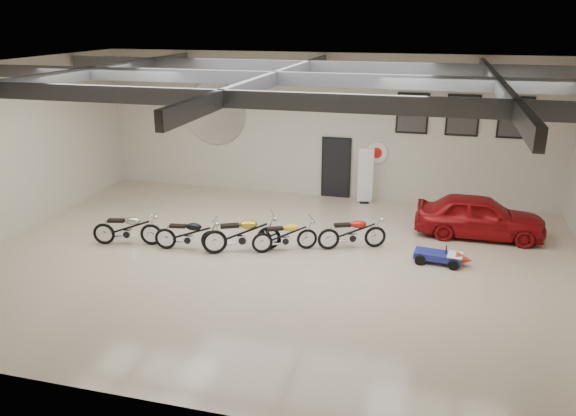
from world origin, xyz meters
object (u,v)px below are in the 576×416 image
(motorcycle_red, at_px, (352,232))
(go_kart, at_px, (443,254))
(motorcycle_black, at_px, (188,234))
(motorcycle_silver, at_px, (127,228))
(motorcycle_yellow, at_px, (285,235))
(banner_stand, at_px, (365,176))
(vintage_car, at_px, (480,216))
(motorcycle_gold, at_px, (242,233))

(motorcycle_red, relative_size, go_kart, 1.26)
(motorcycle_black, bearing_deg, motorcycle_silver, 174.66)
(motorcycle_silver, bearing_deg, motorcycle_yellow, -3.70)
(motorcycle_black, xyz_separation_m, motorcycle_red, (4.34, 1.29, 0.00))
(motorcycle_silver, relative_size, motorcycle_red, 1.02)
(go_kart, bearing_deg, motorcycle_black, -166.14)
(motorcycle_black, bearing_deg, motorcycle_red, 9.15)
(motorcycle_black, bearing_deg, motorcycle_yellow, 6.56)
(motorcycle_silver, bearing_deg, banner_stand, 29.54)
(motorcycle_yellow, xyz_separation_m, motorcycle_red, (1.76, 0.65, 0.02))
(motorcycle_yellow, relative_size, vintage_car, 0.49)
(motorcycle_yellow, relative_size, go_kart, 1.20)
(motorcycle_silver, relative_size, motorcycle_black, 1.03)
(banner_stand, xyz_separation_m, vintage_car, (3.65, -2.23, -0.33))
(go_kart, xyz_separation_m, vintage_car, (0.99, 2.29, 0.35))
(motorcycle_red, bearing_deg, go_kart, -31.71)
(motorcycle_black, distance_m, motorcycle_gold, 1.49)
(motorcycle_gold, xyz_separation_m, go_kart, (5.35, 0.60, -0.28))
(banner_stand, bearing_deg, vintage_car, -44.26)
(motorcycle_silver, bearing_deg, motorcycle_gold, -6.91)
(motorcycle_black, xyz_separation_m, motorcycle_yellow, (2.58, 0.64, -0.02))
(banner_stand, xyz_separation_m, motorcycle_gold, (-2.69, -5.11, -0.41))
(motorcycle_silver, distance_m, motorcycle_yellow, 4.47)
(motorcycle_gold, distance_m, motorcycle_red, 3.05)
(motorcycle_red, distance_m, go_kart, 2.51)
(motorcycle_red, bearing_deg, motorcycle_gold, 177.27)
(banner_stand, height_order, motorcycle_silver, banner_stand)
(motorcycle_black, relative_size, motorcycle_yellow, 1.04)
(motorcycle_red, bearing_deg, vintage_car, 6.29)
(motorcycle_yellow, bearing_deg, banner_stand, 44.28)
(motorcycle_black, distance_m, vintage_car, 8.41)
(motorcycle_red, bearing_deg, banner_stand, 70.55)
(motorcycle_gold, bearing_deg, go_kart, -19.00)
(motorcycle_yellow, distance_m, motorcycle_red, 1.87)
(go_kart, height_order, vintage_car, vintage_car)
(motorcycle_black, height_order, vintage_car, vintage_car)
(motorcycle_yellow, bearing_deg, vintage_car, -1.65)
(motorcycle_black, distance_m, go_kart, 6.87)
(motorcycle_gold, bearing_deg, motorcycle_black, 165.22)
(go_kart, distance_m, vintage_car, 2.52)
(motorcycle_gold, bearing_deg, motorcycle_red, -5.98)
(motorcycle_yellow, bearing_deg, motorcycle_silver, 161.65)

